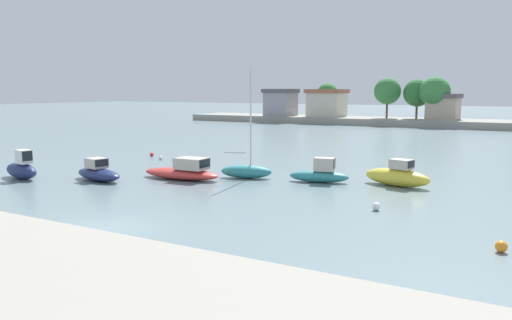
{
  "coord_description": "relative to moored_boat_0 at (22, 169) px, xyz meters",
  "views": [
    {
      "loc": [
        16.22,
        -14.75,
        5.66
      ],
      "look_at": [
        -1.02,
        14.51,
        1.16
      ],
      "focal_mm": 36.47,
      "sensor_mm": 36.0,
      "label": 1
    }
  ],
  "objects": [
    {
      "name": "mooring_buoy_0",
      "position": [
        28.57,
        -1.32,
        -0.43
      ],
      "size": [
        0.43,
        0.43,
        0.43
      ],
      "primitive_type": "sphere",
      "color": "orange",
      "rests_on": "ground"
    },
    {
      "name": "moored_boat_5",
      "position": [
        21.82,
        9.8,
        -0.04
      ],
      "size": [
        4.43,
        2.33,
        1.64
      ],
      "rotation": [
        0.0,
        0.0,
        -0.23
      ],
      "color": "yellow",
      "rests_on": "ground"
    },
    {
      "name": "moored_boat_2",
      "position": [
        9.22,
        5.16,
        -0.14
      ],
      "size": [
        5.66,
        2.17,
        1.44
      ],
      "rotation": [
        0.0,
        0.0,
        0.06
      ],
      "color": "#C63833",
      "rests_on": "ground"
    },
    {
      "name": "moored_boat_1",
      "position": [
        4.81,
        2.06,
        -0.15
      ],
      "size": [
        4.38,
        2.28,
        1.43
      ],
      "rotation": [
        0.0,
        0.0,
        -0.19
      ],
      "color": "navy",
      "rests_on": "ground"
    },
    {
      "name": "moored_boat_0",
      "position": [
        0.0,
        0.0,
        0.0
      ],
      "size": [
        3.73,
        1.9,
        1.93
      ],
      "rotation": [
        0.0,
        0.0,
        -0.2
      ],
      "color": "navy",
      "rests_on": "ground"
    },
    {
      "name": "distant_shoreline",
      "position": [
        10.79,
        66.32,
        1.69
      ],
      "size": [
        93.68,
        9.86,
        7.96
      ],
      "color": "gray",
      "rests_on": "ground"
    },
    {
      "name": "ground_plane",
      "position": [
        13.91,
        -6.3,
        -0.65
      ],
      "size": [
        400.0,
        400.0,
        0.0
      ],
      "primitive_type": "plane",
      "color": "slate"
    },
    {
      "name": "mooring_buoy_3",
      "position": [
        -0.62,
        13.15,
        -0.47
      ],
      "size": [
        0.35,
        0.35,
        0.35
      ],
      "primitive_type": "sphere",
      "color": "red",
      "rests_on": "ground"
    },
    {
      "name": "moored_boat_3",
      "position": [
        12.51,
        7.6,
        -0.14
      ],
      "size": [
        3.57,
        2.19,
        7.24
      ],
      "rotation": [
        0.0,
        0.0,
        0.32
      ],
      "color": "teal",
      "rests_on": "ground"
    },
    {
      "name": "moored_boat_4",
      "position": [
        17.31,
        8.61,
        -0.11
      ],
      "size": [
        3.88,
        1.95,
        1.56
      ],
      "rotation": [
        0.0,
        0.0,
        0.24
      ],
      "color": "teal",
      "rests_on": "ground"
    },
    {
      "name": "mooring_buoy_1",
      "position": [
        22.75,
        2.8,
        -0.45
      ],
      "size": [
        0.4,
        0.4,
        0.4
      ],
      "primitive_type": "sphere",
      "color": "white",
      "rests_on": "ground"
    },
    {
      "name": "mooring_buoy_2",
      "position": [
        1.57,
        11.79,
        -0.48
      ],
      "size": [
        0.33,
        0.33,
        0.33
      ],
      "primitive_type": "sphere",
      "color": "white",
      "rests_on": "ground"
    }
  ]
}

